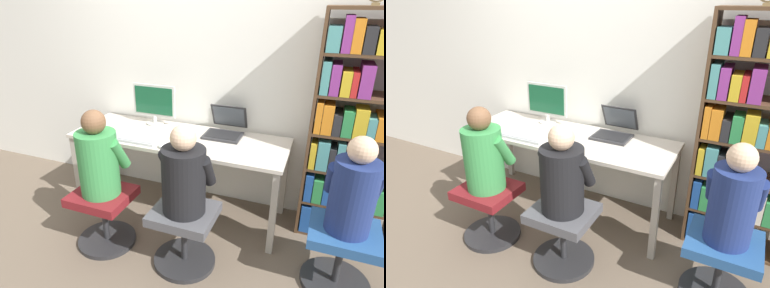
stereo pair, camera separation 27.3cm
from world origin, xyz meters
TOP-DOWN VIEW (x-y plane):
  - ground_plane at (0.00, 0.00)m, footprint 14.00×14.00m
  - wall_back at (0.00, 0.74)m, footprint 10.00×0.05m
  - desk at (0.00, 0.34)m, footprint 1.91×0.67m
  - desktop_monitor at (-0.35, 0.55)m, footprint 0.43×0.17m
  - laptop at (0.37, 0.54)m, footprint 0.33×0.37m
  - keyboard at (-0.32, 0.10)m, footprint 0.43×0.14m
  - computer_mouse_by_keyboard at (-0.02, 0.08)m, footprint 0.07×0.11m
  - office_chair_left at (-0.37, -0.33)m, footprint 0.47×0.47m
  - office_chair_right at (0.33, -0.31)m, footprint 0.47×0.47m
  - person_at_monitor at (-0.37, -0.33)m, footprint 0.37×0.33m
  - person_at_laptop at (0.33, -0.31)m, footprint 0.38×0.33m
  - bookshelf at (1.37, 0.50)m, footprint 0.73×0.32m
  - office_chair_side at (1.41, -0.12)m, footprint 0.47×0.47m
  - person_near_shelf at (1.41, -0.12)m, footprint 0.34×0.32m

SIDE VIEW (x-z plane):
  - ground_plane at x=0.00m, z-range 0.00..0.00m
  - office_chair_left at x=-0.37m, z-range 0.04..0.51m
  - office_chair_right at x=0.33m, z-range 0.04..0.51m
  - office_chair_side at x=1.41m, z-range 0.04..0.51m
  - desk at x=0.00m, z-range 0.30..1.05m
  - person_at_laptop at x=0.33m, z-range 0.43..1.08m
  - person_near_shelf at x=1.41m, z-range 0.43..1.09m
  - keyboard at x=-0.32m, z-range 0.75..0.78m
  - person_at_monitor at x=-0.37m, z-range 0.43..1.10m
  - computer_mouse_by_keyboard at x=-0.02m, z-range 0.75..0.79m
  - laptop at x=0.37m, z-range 0.68..0.93m
  - bookshelf at x=1.37m, z-range -0.02..1.81m
  - desktop_monitor at x=-0.35m, z-range 0.76..1.15m
  - wall_back at x=0.00m, z-range 0.00..2.60m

